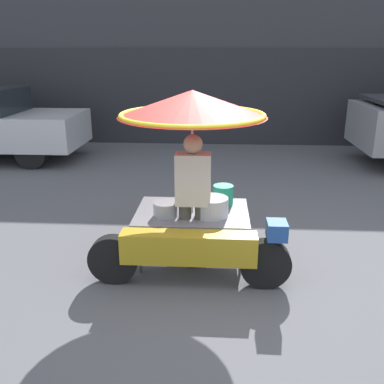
% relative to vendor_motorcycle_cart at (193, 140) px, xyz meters
% --- Properties ---
extents(ground_plane, '(36.00, 36.00, 0.00)m').
position_rel_vendor_motorcycle_cart_xyz_m(ground_plane, '(0.32, -0.19, -1.44)').
color(ground_plane, '#56565B').
extents(shopfront_building, '(28.00, 2.06, 4.33)m').
position_rel_vendor_motorcycle_cart_xyz_m(shopfront_building, '(0.32, 7.61, 0.71)').
color(shopfront_building, '#38383D').
rests_on(shopfront_building, ground).
extents(vendor_motorcycle_cart, '(2.12, 1.62, 1.96)m').
position_rel_vendor_motorcycle_cart_xyz_m(vendor_motorcycle_cart, '(0.00, 0.00, 0.00)').
color(vendor_motorcycle_cart, black).
rests_on(vendor_motorcycle_cart, ground).
extents(vendor_person, '(0.38, 0.22, 1.53)m').
position_rel_vendor_motorcycle_cart_xyz_m(vendor_person, '(0.01, -0.12, -0.59)').
color(vendor_person, '#4C473D').
rests_on(vendor_person, ground).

